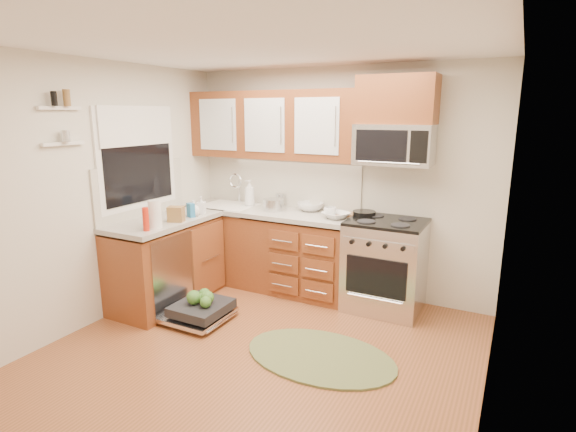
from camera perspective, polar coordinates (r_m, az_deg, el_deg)
The scene contains 38 objects.
floor at distance 4.00m, azimuth -3.90°, elevation -17.25°, with size 3.50×3.50×0.00m, color brown.
ceiling at distance 3.49m, azimuth -4.57°, elevation 21.01°, with size 3.50×3.50×0.00m, color white.
wall_back at distance 5.09m, azimuth 6.18°, elevation 4.30°, with size 3.50×0.04×2.50m, color beige.
wall_front at distance 2.30m, azimuth -27.88°, elevation -7.90°, with size 3.50×0.04×2.50m, color beige.
wall_left at distance 4.68m, azimuth -22.80°, elevation 2.62°, with size 0.04×3.50×2.50m, color beige.
wall_right at distance 3.04m, azimuth 25.26°, elevation -2.80°, with size 0.04×3.50×2.50m, color beige.
base_cabinet_back at distance 5.31m, azimuth -2.55°, elevation -4.39°, with size 2.05×0.60×0.85m, color maroon.
base_cabinet_left at distance 5.02m, azimuth -15.16°, elevation -5.91°, with size 0.60×1.25×0.85m, color maroon.
countertop_back at distance 5.18m, azimuth -2.66°, elevation 0.59°, with size 2.07×0.64×0.05m, color #A6A098.
countertop_left at distance 4.88m, azimuth -15.40°, elevation -0.64°, with size 0.64×1.27×0.05m, color #A6A098.
backsplash_back at distance 5.38m, azimuth -1.11°, elevation 4.42°, with size 2.05×0.02×0.57m, color #B7B4A4.
backsplash_left at distance 5.02m, azimuth -18.09°, elevation 3.17°, with size 0.02×1.25×0.57m, color #B7B4A4.
upper_cabinets at distance 5.18m, azimuth -2.01°, elevation 11.47°, with size 2.05×0.35×0.75m, color maroon, non-canonical shape.
cabinet_over_mw at distance 4.66m, azimuth 13.70°, elevation 14.16°, with size 0.76×0.35×0.47m, color maroon.
range at distance 4.77m, azimuth 12.21°, elevation -6.11°, with size 0.76×0.64×0.95m, color silver, non-canonical shape.
microwave at distance 4.64m, azimuth 13.34°, elevation 8.80°, with size 0.76×0.38×0.40m, color silver, non-canonical shape.
sink at distance 5.46m, azimuth -7.52°, elevation 0.07°, with size 0.62×0.50×0.26m, color white, non-canonical shape.
dishwasher at distance 4.62m, azimuth -11.29°, elevation -11.74°, with size 0.70×0.60×0.20m, color silver, non-canonical shape.
window at distance 4.96m, azimuth -18.57°, elevation 6.99°, with size 0.03×1.05×1.05m, color white, non-canonical shape.
window_blind at distance 4.93m, azimuth -18.64°, elevation 10.80°, with size 0.02×0.96×0.40m, color white.
shelf_upper at distance 4.38m, azimuth -27.03°, elevation 12.12°, with size 0.04×0.40×0.03m, color white.
shelf_lower at distance 4.39m, azimuth -26.63°, elevation 8.22°, with size 0.04×0.40×0.03m, color white.
rug at distance 3.97m, azimuth 4.09°, elevation -17.34°, with size 1.31×0.85×0.02m, color #5D6C3D, non-canonical shape.
skillet at distance 4.82m, azimuth 9.65°, elevation 0.35°, with size 0.24×0.24×0.05m, color black.
stock_pot at distance 5.09m, azimuth -1.92°, elevation 1.43°, with size 0.23×0.23×0.14m, color silver.
cutting_board at distance 4.91m, azimuth 6.84°, elevation 0.24°, with size 0.30×0.19×0.02m, color #AE764F.
canister at distance 5.31m, azimuth -1.01°, elevation 2.05°, with size 0.10×0.10×0.16m, color silver.
paper_towel_roll at distance 4.50m, azimuth -16.53°, elevation 0.24°, with size 0.12×0.12×0.27m, color white.
mustard_bottle at distance 4.58m, azimuth -16.56°, elevation 0.14°, with size 0.07×0.07×0.22m, color yellow.
red_bottle at distance 4.41m, azimuth -17.61°, elevation -0.40°, with size 0.06×0.06×0.22m, color red.
wooden_box at distance 4.71m, azimuth -14.03°, elevation 0.24°, with size 0.16×0.11×0.16m, color brown.
blue_carton at distance 4.88m, azimuth -12.24°, elevation 0.73°, with size 0.09×0.06×0.15m, color #226CA2.
bowl_a at distance 4.74m, azimuth 6.12°, elevation 0.08°, with size 0.27×0.27×0.07m, color #999999.
bowl_b at distance 5.09m, azimuth 2.85°, elevation 1.20°, with size 0.30×0.30×0.09m, color #999999.
cup at distance 4.81m, azimuth 5.36°, elevation 0.52°, with size 0.14×0.14×0.11m, color #999999.
soap_bottle_a at distance 5.34m, azimuth -4.90°, elevation 2.92°, with size 0.12×0.12×0.31m, color #999999.
soap_bottle_b at distance 5.01m, azimuth -10.97°, elevation 1.37°, with size 0.09×0.09×0.19m, color #999999.
soap_bottle_c at distance 4.92m, azimuth -11.90°, elevation 0.97°, with size 0.13×0.13×0.17m, color #999999.
Camera 1 is at (1.82, -2.94, 2.01)m, focal length 28.00 mm.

